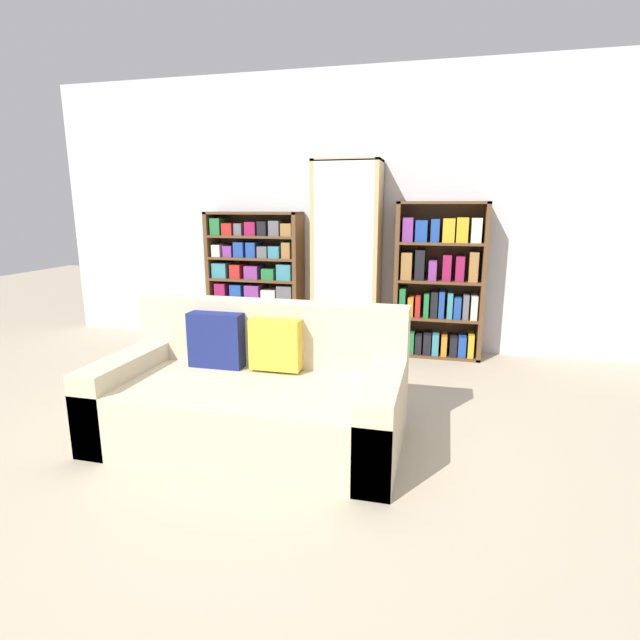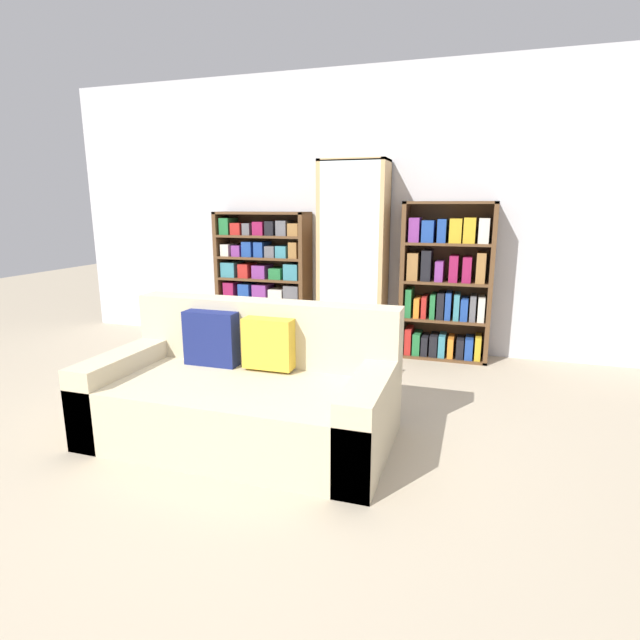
{
  "view_description": "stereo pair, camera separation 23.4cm",
  "coord_description": "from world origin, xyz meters",
  "px_view_note": "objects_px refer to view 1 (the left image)",
  "views": [
    {
      "loc": [
        0.88,
        -2.25,
        1.42
      ],
      "look_at": [
        -0.06,
        1.47,
        0.54
      ],
      "focal_mm": 28.0,
      "sensor_mm": 36.0,
      "label": 1
    },
    {
      "loc": [
        1.11,
        -2.19,
        1.42
      ],
      "look_at": [
        -0.06,
        1.47,
        0.54
      ],
      "focal_mm": 28.0,
      "sensor_mm": 36.0,
      "label": 2
    }
  ],
  "objects_px": {
    "couch": "(254,395)",
    "wine_bottle": "(374,363)",
    "bookshelf_right": "(439,284)",
    "display_cabinet": "(347,259)",
    "bookshelf_left": "(256,280)"
  },
  "relations": [
    {
      "from": "couch",
      "to": "wine_bottle",
      "type": "xyz_separation_m",
      "value": [
        0.57,
        1.24,
        -0.13
      ]
    },
    {
      "from": "couch",
      "to": "bookshelf_right",
      "type": "xyz_separation_m",
      "value": [
        1.06,
        2.08,
        0.43
      ]
    },
    {
      "from": "couch",
      "to": "wine_bottle",
      "type": "bearing_deg",
      "value": 65.09
    },
    {
      "from": "wine_bottle",
      "to": "display_cabinet",
      "type": "bearing_deg",
      "value": 116.01
    },
    {
      "from": "display_cabinet",
      "to": "bookshelf_right",
      "type": "distance_m",
      "value": 0.91
    },
    {
      "from": "display_cabinet",
      "to": "bookshelf_right",
      "type": "bearing_deg",
      "value": 1.04
    },
    {
      "from": "couch",
      "to": "wine_bottle",
      "type": "distance_m",
      "value": 1.37
    },
    {
      "from": "bookshelf_left",
      "to": "wine_bottle",
      "type": "xyz_separation_m",
      "value": [
        1.36,
        -0.84,
        -0.52
      ]
    },
    {
      "from": "couch",
      "to": "bookshelf_right",
      "type": "relative_size",
      "value": 1.25
    },
    {
      "from": "bookshelf_right",
      "to": "wine_bottle",
      "type": "height_order",
      "value": "bookshelf_right"
    },
    {
      "from": "bookshelf_right",
      "to": "wine_bottle",
      "type": "bearing_deg",
      "value": -119.77
    },
    {
      "from": "display_cabinet",
      "to": "bookshelf_right",
      "type": "relative_size",
      "value": 1.26
    },
    {
      "from": "bookshelf_left",
      "to": "display_cabinet",
      "type": "bearing_deg",
      "value": -0.91
    },
    {
      "from": "bookshelf_left",
      "to": "wine_bottle",
      "type": "relative_size",
      "value": 3.98
    },
    {
      "from": "bookshelf_left",
      "to": "display_cabinet",
      "type": "height_order",
      "value": "display_cabinet"
    }
  ]
}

